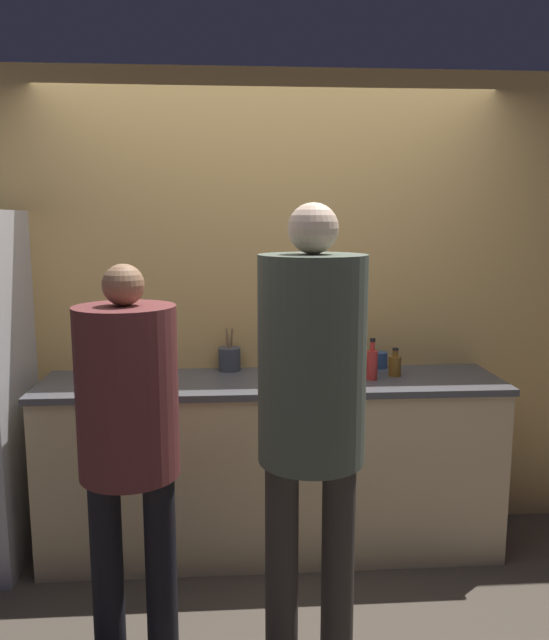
# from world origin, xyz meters

# --- Properties ---
(ground_plane) EXTENTS (14.00, 14.00, 0.00)m
(ground_plane) POSITION_xyz_m (0.00, 0.00, 0.00)
(ground_plane) COLOR #4C4238
(wall_back) EXTENTS (5.20, 0.06, 2.60)m
(wall_back) POSITION_xyz_m (0.00, 0.63, 1.30)
(wall_back) COLOR #E0B266
(wall_back) RESTS_ON ground_plane
(counter) EXTENTS (2.44, 0.61, 0.95)m
(counter) POSITION_xyz_m (0.00, 0.34, 0.48)
(counter) COLOR beige
(counter) RESTS_ON ground_plane
(person_left) EXTENTS (0.40, 0.40, 1.63)m
(person_left) POSITION_xyz_m (-0.62, -0.47, 1.00)
(person_left) COLOR black
(person_left) RESTS_ON ground_plane
(person_center) EXTENTS (0.40, 0.40, 1.85)m
(person_center) POSITION_xyz_m (0.09, -0.64, 1.14)
(person_center) COLOR #38332D
(person_center) RESTS_ON ground_plane
(fruit_bowl) EXTENTS (0.37, 0.37, 0.14)m
(fruit_bowl) POSITION_xyz_m (0.37, 0.49, 1.01)
(fruit_bowl) COLOR brown
(fruit_bowl) RESTS_ON counter
(utensil_crock) EXTENTS (0.12, 0.12, 0.24)m
(utensil_crock) POSITION_xyz_m (-0.23, 0.55, 1.02)
(utensil_crock) COLOR #3D424C
(utensil_crock) RESTS_ON counter
(bottle_amber) EXTENTS (0.07, 0.07, 0.15)m
(bottle_amber) POSITION_xyz_m (0.67, 0.35, 1.02)
(bottle_amber) COLOR brown
(bottle_amber) RESTS_ON counter
(bottle_red) EXTENTS (0.06, 0.06, 0.22)m
(bottle_red) POSITION_xyz_m (0.53, 0.28, 1.04)
(bottle_red) COLOR red
(bottle_red) RESTS_ON counter
(cup_blue) EXTENTS (0.08, 0.08, 0.09)m
(cup_blue) POSITION_xyz_m (0.63, 0.54, 1.00)
(cup_blue) COLOR #335184
(cup_blue) RESTS_ON counter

